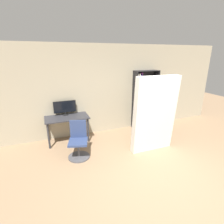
# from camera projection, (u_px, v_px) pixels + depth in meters

# --- Properties ---
(ground_plane) EXTENTS (16.00, 16.00, 0.00)m
(ground_plane) POSITION_uv_depth(u_px,v_px,m) (161.00, 183.00, 3.43)
(ground_plane) COLOR #937556
(wall_back) EXTENTS (8.00, 0.06, 2.70)m
(wall_back) POSITION_uv_depth(u_px,v_px,m) (110.00, 90.00, 5.45)
(wall_back) COLOR tan
(wall_back) RESTS_ON ground
(desk) EXTENTS (1.18, 0.62, 0.74)m
(desk) POSITION_uv_depth(u_px,v_px,m) (67.00, 121.00, 4.88)
(desk) COLOR #2D2D33
(desk) RESTS_ON ground
(monitor) EXTENTS (0.63, 0.17, 0.41)m
(monitor) POSITION_uv_depth(u_px,v_px,m) (65.00, 107.00, 4.96)
(monitor) COLOR black
(monitor) RESTS_ON desk
(office_chair) EXTENTS (0.54, 0.54, 0.89)m
(office_chair) POSITION_uv_depth(u_px,v_px,m) (78.00, 143.00, 4.21)
(office_chair) COLOR #4C4C51
(office_chair) RESTS_ON ground
(bookshelf) EXTENTS (0.81, 0.32, 1.91)m
(bookshelf) POSITION_uv_depth(u_px,v_px,m) (142.00, 100.00, 5.81)
(bookshelf) COLOR black
(bookshelf) RESTS_ON ground
(mattress_near) EXTENTS (1.13, 0.31, 1.93)m
(mattress_near) POSITION_uv_depth(u_px,v_px,m) (155.00, 115.00, 4.32)
(mattress_near) COLOR silver
(mattress_near) RESTS_ON ground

